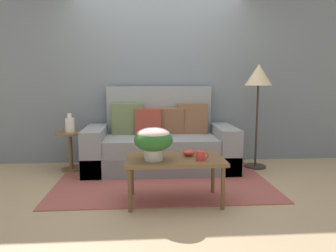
# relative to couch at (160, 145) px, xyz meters

# --- Properties ---
(ground_plane) EXTENTS (14.00, 14.00, 0.00)m
(ground_plane) POSITION_rel_couch_xyz_m (-0.00, -0.75, -0.35)
(ground_plane) COLOR tan
(wall_back) EXTENTS (6.40, 0.12, 2.91)m
(wall_back) POSITION_rel_couch_xyz_m (-0.00, 0.48, 1.11)
(wall_back) COLOR slate
(wall_back) RESTS_ON ground
(area_rug) EXTENTS (2.60, 1.74, 0.01)m
(area_rug) POSITION_rel_couch_xyz_m (-0.00, -0.59, -0.34)
(area_rug) COLOR #994C47
(area_rug) RESTS_ON ground
(couch) EXTENTS (2.07, 0.91, 1.16)m
(couch) POSITION_rel_couch_xyz_m (0.00, 0.00, 0.00)
(couch) COLOR slate
(couch) RESTS_ON ground
(coffee_table) EXTENTS (1.00, 0.57, 0.47)m
(coffee_table) POSITION_rel_couch_xyz_m (0.08, -1.30, 0.07)
(coffee_table) COLOR brown
(coffee_table) RESTS_ON ground
(side_table) EXTENTS (0.42, 0.42, 0.55)m
(side_table) POSITION_rel_couch_xyz_m (-1.25, -0.01, 0.03)
(side_table) COLOR brown
(side_table) RESTS_ON ground
(floor_lamp) EXTENTS (0.38, 0.38, 1.48)m
(floor_lamp) POSITION_rel_couch_xyz_m (1.37, -0.05, 0.89)
(floor_lamp) COLOR #2D2823
(floor_lamp) RESTS_ON ground
(potted_plant) EXTENTS (0.38, 0.38, 0.33)m
(potted_plant) POSITION_rel_couch_xyz_m (-0.13, -1.38, 0.33)
(potted_plant) COLOR #B7B2A8
(potted_plant) RESTS_ON coffee_table
(coffee_mug) EXTENTS (0.13, 0.09, 0.09)m
(coffee_mug) POSITION_rel_couch_xyz_m (0.33, -1.41, 0.17)
(coffee_mug) COLOR red
(coffee_mug) RESTS_ON coffee_table
(snack_bowl) EXTENTS (0.13, 0.13, 0.07)m
(snack_bowl) POSITION_rel_couch_xyz_m (0.24, -1.22, 0.16)
(snack_bowl) COLOR #B2382D
(snack_bowl) RESTS_ON coffee_table
(table_vase) EXTENTS (0.12, 0.12, 0.26)m
(table_vase) POSITION_rel_couch_xyz_m (-1.24, -0.03, 0.30)
(table_vase) COLOR silver
(table_vase) RESTS_ON side_table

